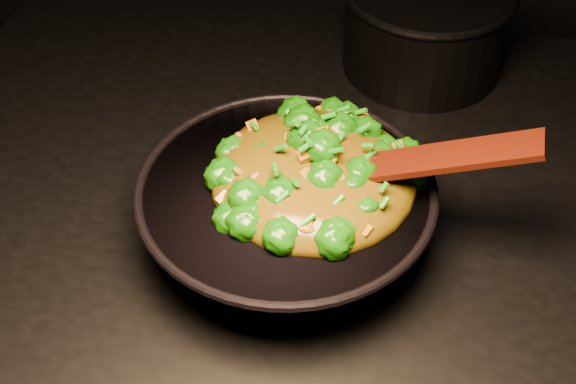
# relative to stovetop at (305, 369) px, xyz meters

# --- Properties ---
(stovetop) EXTENTS (1.20, 0.90, 0.90)m
(stovetop) POSITION_rel_stovetop_xyz_m (0.00, 0.00, 0.00)
(stovetop) COLOR black
(stovetop) RESTS_ON ground
(wok) EXTENTS (0.46, 0.46, 0.10)m
(wok) POSITION_rel_stovetop_xyz_m (-0.01, -0.11, 0.50)
(wok) COLOR black
(wok) RESTS_ON stovetop
(stir_fry) EXTENTS (0.30, 0.30, 0.09)m
(stir_fry) POSITION_rel_stovetop_xyz_m (0.02, -0.09, 0.59)
(stir_fry) COLOR #176307
(stir_fry) RESTS_ON wok
(spatula) EXTENTS (0.29, 0.05, 0.12)m
(spatula) POSITION_rel_stovetop_xyz_m (0.13, -0.09, 0.60)
(spatula) COLOR black
(spatula) RESTS_ON wok
(back_pot) EXTENTS (0.26, 0.26, 0.14)m
(back_pot) POSITION_rel_stovetop_xyz_m (0.12, 0.32, 0.52)
(back_pot) COLOR black
(back_pot) RESTS_ON stovetop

